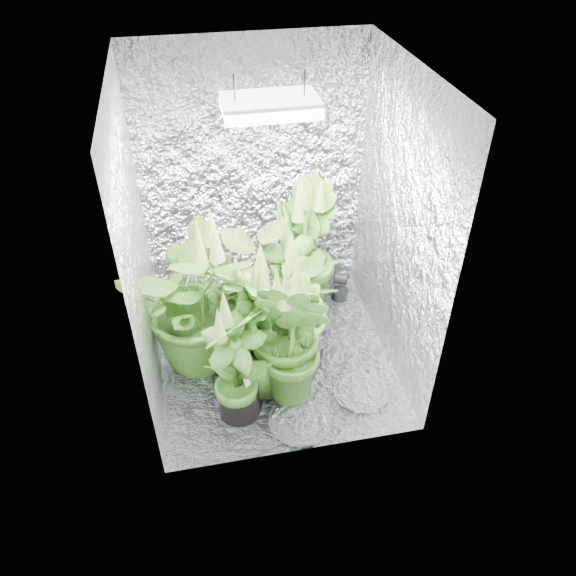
% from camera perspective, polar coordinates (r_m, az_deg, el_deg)
% --- Properties ---
extents(ground, '(1.60, 1.60, 0.00)m').
position_cam_1_polar(ground, '(4.04, -1.31, -7.08)').
color(ground, white).
rests_on(ground, ground).
extents(walls, '(1.62, 1.62, 2.00)m').
position_cam_1_polar(walls, '(3.41, -1.55, 4.85)').
color(walls, white).
rests_on(walls, ground).
extents(ceiling, '(1.60, 1.60, 0.01)m').
position_cam_1_polar(ceiling, '(2.98, -1.90, 21.14)').
color(ceiling, white).
rests_on(ceiling, walls).
extents(grow_lamp, '(0.50, 0.30, 0.22)m').
position_cam_1_polar(grow_lamp, '(3.04, -1.83, 18.00)').
color(grow_lamp, gray).
rests_on(grow_lamp, ceiling).
extents(plant_a, '(1.09, 1.09, 1.15)m').
position_cam_1_polar(plant_a, '(3.72, -8.93, -1.16)').
color(plant_a, black).
rests_on(plant_a, ground).
extents(plant_b, '(0.61, 0.61, 0.94)m').
position_cam_1_polar(plant_b, '(3.98, 0.41, 0.30)').
color(plant_b, black).
rests_on(plant_b, ground).
extents(plant_c, '(0.63, 0.63, 1.17)m').
position_cam_1_polar(plant_c, '(4.11, 1.35, 3.60)').
color(plant_c, black).
rests_on(plant_c, ground).
extents(plant_d, '(0.73, 0.73, 1.03)m').
position_cam_1_polar(plant_d, '(3.54, -3.74, -4.65)').
color(plant_d, black).
rests_on(plant_d, ground).
extents(plant_e, '(0.88, 0.88, 1.03)m').
position_cam_1_polar(plant_e, '(3.67, -0.79, -2.37)').
color(plant_e, black).
rests_on(plant_e, ground).
extents(plant_f, '(0.64, 0.64, 0.96)m').
position_cam_1_polar(plant_f, '(3.40, -5.27, -7.70)').
color(plant_f, black).
rests_on(plant_f, ground).
extents(plant_g, '(0.75, 0.75, 1.08)m').
position_cam_1_polar(plant_g, '(3.47, 0.30, -4.92)').
color(plant_g, black).
rests_on(plant_g, ground).
extents(circulation_fan, '(0.19, 0.28, 0.35)m').
position_cam_1_polar(circulation_fan, '(4.48, 4.99, 0.53)').
color(circulation_fan, black).
rests_on(circulation_fan, ground).
extents(plant_label, '(0.05, 0.04, 0.07)m').
position_cam_1_polar(plant_label, '(3.49, -4.17, -9.47)').
color(plant_label, white).
rests_on(plant_label, plant_f).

